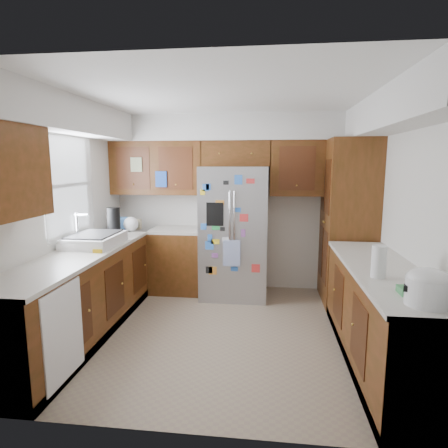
% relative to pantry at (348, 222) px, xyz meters
% --- Properties ---
extents(floor, '(3.60, 3.60, 0.00)m').
position_rel_pantry_xyz_m(floor, '(-1.50, -1.15, -1.07)').
color(floor, gray).
rests_on(floor, ground).
extents(room_shell, '(3.64, 3.24, 2.52)m').
position_rel_pantry_xyz_m(room_shell, '(-1.61, -0.79, 0.75)').
color(room_shell, silver).
rests_on(room_shell, ground).
extents(left_counter_run, '(1.36, 3.20, 0.92)m').
position_rel_pantry_xyz_m(left_counter_run, '(-2.86, -1.12, -0.65)').
color(left_counter_run, '#442B0D').
rests_on(left_counter_run, ground).
extents(right_counter_run, '(0.63, 2.25, 0.92)m').
position_rel_pantry_xyz_m(right_counter_run, '(0.00, -1.62, -0.65)').
color(right_counter_run, '#442B0D').
rests_on(right_counter_run, ground).
extents(pantry, '(0.60, 0.90, 2.15)m').
position_rel_pantry_xyz_m(pantry, '(0.00, 0.00, 0.00)').
color(pantry, '#442B0D').
rests_on(pantry, ground).
extents(fridge, '(0.90, 0.79, 1.80)m').
position_rel_pantry_xyz_m(fridge, '(-1.50, 0.05, -0.17)').
color(fridge, '#9F9FA4').
rests_on(fridge, ground).
extents(bridge_cabinet, '(0.96, 0.34, 0.35)m').
position_rel_pantry_xyz_m(bridge_cabinet, '(-1.50, 0.28, 0.90)').
color(bridge_cabinet, '#442B0D').
rests_on(bridge_cabinet, fridge).
extents(fridge_top_items, '(0.76, 0.30, 0.27)m').
position_rel_pantry_xyz_m(fridge_top_items, '(-1.53, 0.25, 1.20)').
color(fridge_top_items, '#1014BC').
rests_on(fridge_top_items, bridge_cabinet).
extents(sink_assembly, '(0.52, 0.71, 0.37)m').
position_rel_pantry_xyz_m(sink_assembly, '(-3.00, -1.05, -0.09)').
color(sink_assembly, white).
rests_on(sink_assembly, left_counter_run).
extents(left_counter_clutter, '(0.33, 0.84, 0.38)m').
position_rel_pantry_xyz_m(left_counter_clutter, '(-2.97, -0.34, -0.02)').
color(left_counter_clutter, black).
rests_on(left_counter_clutter, left_counter_run).
extents(rice_cooker, '(0.29, 0.28, 0.25)m').
position_rel_pantry_xyz_m(rice_cooker, '(-0.00, -2.53, -0.03)').
color(rice_cooker, white).
rests_on(rice_cooker, right_counter_run).
extents(paper_towel, '(0.12, 0.12, 0.27)m').
position_rel_pantry_xyz_m(paper_towel, '(-0.15, -1.94, -0.02)').
color(paper_towel, white).
rests_on(paper_towel, right_counter_run).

